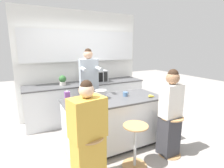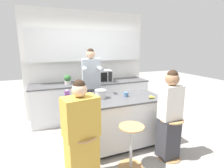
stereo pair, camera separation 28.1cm
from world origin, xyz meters
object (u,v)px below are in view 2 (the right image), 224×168
object	(u,v)px
person_wrapped_blanket	(81,136)
banana_bunch	(151,97)
person_seated_near	(169,118)
juice_carton	(67,95)
bar_stool_center	(131,145)
microwave	(100,76)
kitchen_island	(114,122)
bar_stool_rightmost	(170,137)
bar_stool_leftmost	(84,156)
fruit_bowl	(74,103)
person_cooking	(92,91)
coffee_cup_near	(86,102)
coffee_cup_far	(126,94)
potted_plant	(68,79)
cooking_pot	(101,94)

from	to	relation	value
person_wrapped_blanket	banana_bunch	xyz separation A→B (m)	(1.37, 0.44, 0.26)
person_seated_near	juice_carton	world-z (taller)	person_seated_near
bar_stool_center	microwave	distance (m)	2.21
person_wrapped_blanket	juice_carton	distance (m)	0.95
kitchen_island	bar_stool_rightmost	bearing A→B (deg)	-44.16
bar_stool_leftmost	fruit_bowl	size ratio (longest dim) A/B	3.40
person_cooking	banana_bunch	distance (m)	1.26
fruit_bowl	bar_stool_rightmost	bearing A→B (deg)	-23.92
bar_stool_leftmost	coffee_cup_near	size ratio (longest dim) A/B	6.06
person_wrapped_blanket	fruit_bowl	xyz separation A→B (m)	(0.02, 0.62, 0.26)
coffee_cup_far	juice_carton	size ratio (longest dim) A/B	0.65
kitchen_island	potted_plant	size ratio (longest dim) A/B	7.68
juice_carton	potted_plant	bearing A→B (deg)	81.51
bar_stool_center	banana_bunch	distance (m)	0.95
bar_stool_leftmost	coffee_cup_far	distance (m)	1.34
person_seated_near	juice_carton	bearing A→B (deg)	148.20
bar_stool_rightmost	juice_carton	xyz separation A→B (m)	(-1.49, 0.91, 0.62)
coffee_cup_near	microwave	distance (m)	1.71
bar_stool_center	microwave	world-z (taller)	microwave
cooking_pot	coffee_cup_near	xyz separation A→B (m)	(-0.32, -0.24, -0.04)
potted_plant	bar_stool_center	bearing A→B (deg)	-74.51
microwave	person_wrapped_blanket	bearing A→B (deg)	-114.60
bar_stool_rightmost	juice_carton	bearing A→B (deg)	148.67
banana_bunch	potted_plant	distance (m)	2.09
person_seated_near	microwave	world-z (taller)	person_seated_near
bar_stool_rightmost	juice_carton	world-z (taller)	juice_carton
person_cooking	juice_carton	world-z (taller)	person_cooking
kitchen_island	banana_bunch	xyz separation A→B (m)	(0.63, -0.24, 0.47)
kitchen_island	cooking_pot	distance (m)	0.57
bar_stool_leftmost	cooking_pot	world-z (taller)	cooking_pot
coffee_cup_far	coffee_cup_near	bearing A→B (deg)	-168.25
person_seated_near	potted_plant	xyz separation A→B (m)	(-1.28, 2.13, 0.35)
juice_carton	person_cooking	bearing A→B (deg)	40.68
juice_carton	coffee_cup_near	bearing A→B (deg)	-53.90
person_seated_near	cooking_pot	distance (m)	1.23
kitchen_island	juice_carton	xyz separation A→B (m)	(-0.78, 0.21, 0.53)
coffee_cup_near	microwave	world-z (taller)	microwave
bar_stool_center	potted_plant	xyz separation A→B (m)	(-0.59, 2.13, 0.67)
kitchen_island	coffee_cup_near	distance (m)	0.73
bar_stool_rightmost	banana_bunch	distance (m)	0.72
juice_carton	fruit_bowl	bearing A→B (deg)	-77.62
person_cooking	person_seated_near	xyz separation A→B (m)	(0.90, -1.37, -0.19)
fruit_bowl	juice_carton	world-z (taller)	juice_carton
fruit_bowl	person_seated_near	bearing A→B (deg)	-23.69
bar_stool_leftmost	person_seated_near	world-z (taller)	person_seated_near
bar_stool_rightmost	cooking_pot	world-z (taller)	cooking_pot
kitchen_island	person_wrapped_blanket	world-z (taller)	person_wrapped_blanket
bar_stool_rightmost	microwave	distance (m)	2.27
cooking_pot	fruit_bowl	size ratio (longest dim) A/B	1.50
person_wrapped_blanket	coffee_cup_far	bearing A→B (deg)	24.83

